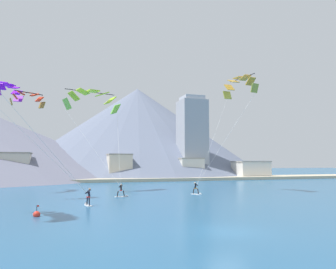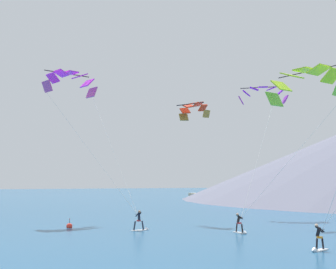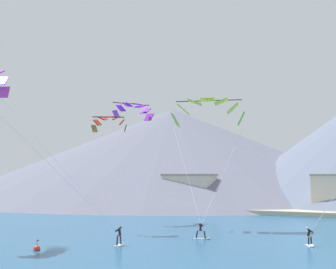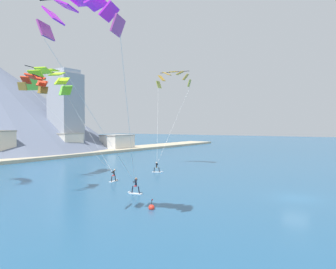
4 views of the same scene
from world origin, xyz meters
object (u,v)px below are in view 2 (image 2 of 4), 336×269
Objects in this scene: kitesurfer_near_trail at (241,227)px; race_marker_buoy at (69,226)px; parafoil_kite_near_lead at (71,81)px; parafoil_kite_distant_high_outer at (263,93)px; kitesurfer_mid_center at (318,243)px; parafoil_kite_near_trail at (305,81)px; kitesurfer_near_lead at (141,224)px; parafoil_kite_distant_low_drift at (194,109)px.

race_marker_buoy is at bearing -125.59° from kitesurfer_near_trail.
parafoil_kite_near_lead is 2.49× the size of parafoil_kite_distant_high_outer.
kitesurfer_mid_center is 0.29× the size of parafoil_kite_distant_high_outer.
kitesurfer_near_trail is 16.64m from parafoil_kite_near_trail.
parafoil_kite_distant_high_outer is (-25.30, 11.48, 14.68)m from kitesurfer_mid_center.
kitesurfer_near_lead is at bearing -60.83° from parafoil_kite_distant_high_outer.
kitesurfer_near_lead is 21.22m from parafoil_kite_near_trail.
kitesurfer_near_trail is 0.30× the size of parafoil_kite_distant_high_outer.
kitesurfer_near_lead is 0.12× the size of parafoil_kite_near_lead.
parafoil_kite_distant_low_drift is (4.95, 12.60, -3.19)m from parafoil_kite_near_lead.
parafoil_kite_near_trail is (13.25, 21.06, -1.19)m from parafoil_kite_near_lead.
race_marker_buoy is at bearing -146.48° from kitesurfer_mid_center.
parafoil_kite_distant_high_outer is at bearing 103.98° from race_marker_buoy.
parafoil_kite_near_lead is (-16.43, -12.00, 14.78)m from kitesurfer_near_trail.
kitesurfer_near_trail is at bearing -70.64° from parafoil_kite_near_trail.
kitesurfer_near_lead is 16.53m from kitesurfer_mid_center.
parafoil_kite_distant_low_drift is at bearing -134.48° from parafoil_kite_near_trail.
parafoil_kite_distant_low_drift is 3.92× the size of race_marker_buoy.
parafoil_kite_distant_low_drift is (3.70, -10.85, -3.09)m from parafoil_kite_distant_high_outer.
parafoil_kite_near_trail reaches higher than parafoil_kite_distant_low_drift.
kitesurfer_near_lead reaches higher than kitesurfer_near_trail.
kitesurfer_near_lead is 8.65m from kitesurfer_near_trail.
kitesurfer_mid_center is 24.52m from parafoil_kite_distant_low_drift.
parafoil_kite_near_trail is at bearing 109.36° from kitesurfer_near_trail.
race_marker_buoy is at bearing -128.28° from kitesurfer_near_lead.
kitesurfer_mid_center is at bearing 33.52° from race_marker_buoy.
parafoil_kite_near_lead reaches higher than kitesurfer_mid_center.
parafoil_kite_near_lead reaches higher than parafoil_kite_distant_high_outer.
kitesurfer_near_lead is 1.04× the size of kitesurfer_near_trail.
parafoil_kite_near_trail is at bearing 74.72° from race_marker_buoy.
kitesurfer_mid_center is at bearing 25.83° from kitesurfer_near_lead.
parafoil_kite_distant_low_drift is 18.09m from race_marker_buoy.
parafoil_kite_near_lead is 3.73× the size of parafoil_kite_distant_low_drift.
parafoil_kite_distant_high_outer reaches higher than kitesurfer_near_trail.
parafoil_kite_near_trail is at bearing 145.68° from kitesurfer_mid_center.
kitesurfer_mid_center is at bearing 24.28° from parafoil_kite_near_lead.
kitesurfer_near_trail is at bearing -3.03° from parafoil_kite_distant_low_drift.
kitesurfer_mid_center is at bearing -1.66° from parafoil_kite_distant_low_drift.
kitesurfer_near_trail is at bearing 36.14° from parafoil_kite_near_lead.
parafoil_kite_near_trail is at bearing 45.52° from parafoil_kite_distant_low_drift.
parafoil_kite_near_trail is 26.59m from race_marker_buoy.
kitesurfer_near_trail is 1.74× the size of race_marker_buoy.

